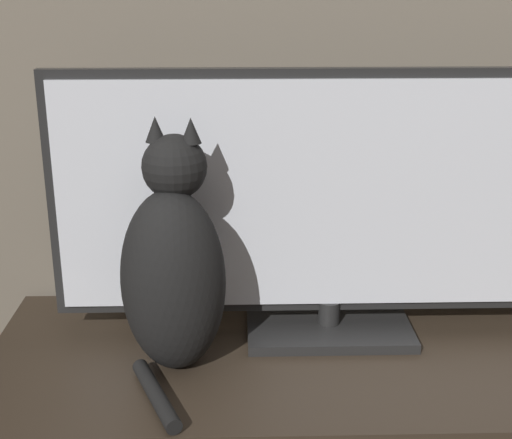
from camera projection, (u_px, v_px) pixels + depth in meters
name	position (u px, v px, depth m)	size (l,w,h in m)	color
tv	(333.00, 205.00, 1.38)	(1.10, 0.20, 0.54)	black
cat	(174.00, 269.00, 1.28)	(0.22, 0.33, 0.47)	black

